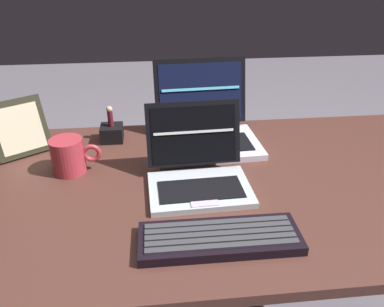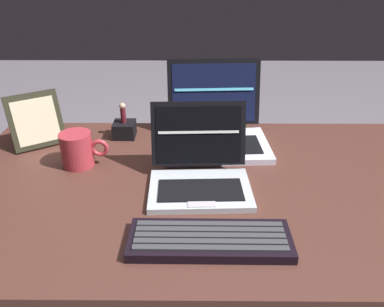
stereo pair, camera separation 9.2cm
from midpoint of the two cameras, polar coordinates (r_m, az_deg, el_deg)
desk at (r=1.10m, az=7.94°, el=-9.01°), size 1.52×0.79×0.71m
laptop_front at (r=0.99m, az=3.81°, el=-2.88°), size 0.27×0.24×0.20m
laptop_rear at (r=1.22m, az=5.81°, el=3.63°), size 0.34×0.29×0.25m
external_keyboard at (r=0.83m, az=5.99°, el=-12.93°), size 0.35×0.12×0.03m
photo_frame at (r=1.26m, az=-20.61°, el=4.59°), size 0.17×0.14×0.17m
figurine_stand at (r=1.28m, az=-8.13°, el=3.55°), size 0.07×0.07×0.05m
figurine at (r=1.25m, az=-8.32°, el=6.14°), size 0.02×0.02×0.07m
coffee_mug at (r=1.12m, az=-14.62°, el=0.54°), size 0.14×0.09×0.10m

